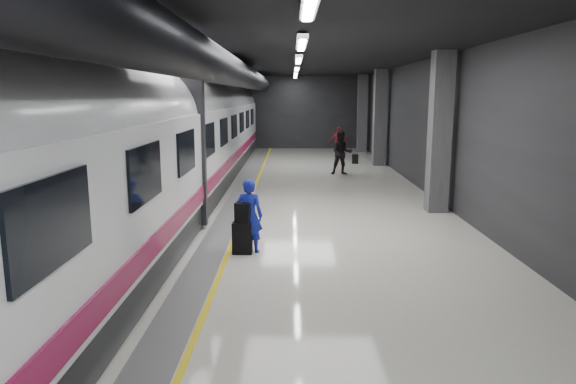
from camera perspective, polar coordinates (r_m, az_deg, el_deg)
ground at (r=12.92m, az=-1.33°, el=-4.06°), size 40.00×40.00×0.00m
platform_hall at (r=13.46m, az=-2.52°, el=11.74°), size 10.02×40.02×4.51m
train at (r=13.06m, az=-15.81°, el=4.94°), size 3.05×38.00×4.05m
traveler_main at (r=10.85m, az=-4.33°, el=-2.65°), size 0.62×0.45×1.58m
suitcase_main at (r=10.86m, az=-5.10°, el=-5.11°), size 0.42×0.27×0.67m
shoulder_bag at (r=10.72m, az=-5.07°, el=-2.32°), size 0.34×0.24×0.42m
traveler_far_a at (r=21.70m, az=5.99°, el=4.35°), size 0.90×0.70×1.84m
traveler_far_b at (r=26.83m, az=5.63°, el=5.42°), size 1.02×0.44×1.72m
suitcase_far at (r=25.41m, az=7.48°, el=3.66°), size 0.33×0.24×0.46m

